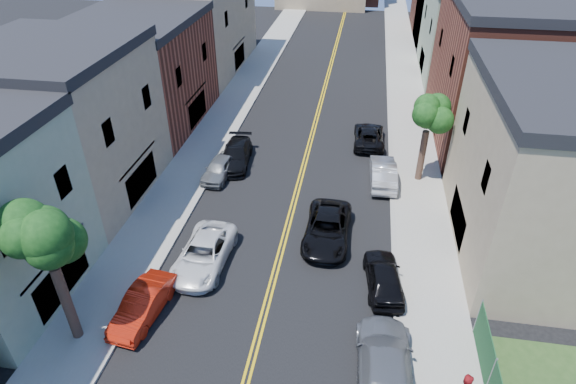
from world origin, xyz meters
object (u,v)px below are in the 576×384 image
at_px(grey_car_right, 385,365).
at_px(silver_car_right, 383,173).
at_px(red_sedan, 143,305).
at_px(dark_car_right_far, 369,136).
at_px(black_suv_lane, 327,229).
at_px(grey_car_left, 219,168).
at_px(black_car_left, 236,155).
at_px(black_car_right, 384,277).
at_px(white_pickup, 204,254).

bearing_deg(grey_car_right, silver_car_right, -91.99).
distance_m(red_sedan, silver_car_right, 17.53).
bearing_deg(dark_car_right_far, black_suv_lane, 78.76).
bearing_deg(grey_car_left, dark_car_right_far, 38.85).
bearing_deg(red_sedan, black_suv_lane, 48.52).
xyz_separation_m(black_car_left, black_car_right, (10.34, -10.86, 0.01)).
xyz_separation_m(red_sedan, black_suv_lane, (7.88, 7.00, 0.06)).
relative_size(grey_car_right, black_suv_lane, 1.05).
bearing_deg(silver_car_right, black_car_left, -7.31).
xyz_separation_m(black_car_left, grey_car_right, (10.34, -16.10, 0.11)).
height_order(white_pickup, dark_car_right_far, white_pickup).
height_order(red_sedan, silver_car_right, silver_car_right).
bearing_deg(grey_car_left, silver_car_right, 10.80).
xyz_separation_m(grey_car_right, black_car_right, (0.00, 5.24, -0.10)).
height_order(white_pickup, grey_car_right, grey_car_right).
bearing_deg(silver_car_right, dark_car_right_far, -82.02).
relative_size(red_sedan, white_pickup, 0.80).
xyz_separation_m(silver_car_right, black_suv_lane, (-3.12, -6.65, -0.02)).
xyz_separation_m(white_pickup, grey_car_left, (-1.70, 8.71, -0.05)).
bearing_deg(black_car_left, black_car_right, -51.54).
bearing_deg(grey_car_left, red_sedan, -84.73).
xyz_separation_m(grey_car_left, black_car_right, (11.00, -8.95, 0.05)).
bearing_deg(grey_car_left, black_car_left, 76.10).
distance_m(white_pickup, grey_car_left, 8.88).
distance_m(grey_car_left, black_car_left, 2.02).
relative_size(white_pickup, black_car_left, 1.06).
distance_m(white_pickup, black_car_right, 9.30).
bearing_deg(white_pickup, black_suv_lane, 28.79).
bearing_deg(grey_car_left, grey_car_right, -46.95).
bearing_deg(black_car_left, white_pickup, -89.56).
bearing_deg(red_sedan, grey_car_left, 96.91).
xyz_separation_m(red_sedan, silver_car_right, (11.00, 13.65, 0.08)).
height_order(grey_car_left, grey_car_right, grey_car_right).
bearing_deg(white_pickup, dark_car_right_far, 63.62).
distance_m(red_sedan, black_car_right, 11.59).
bearing_deg(silver_car_right, black_suv_lane, 62.25).
distance_m(red_sedan, dark_car_right_far, 21.63).
xyz_separation_m(black_car_left, dark_car_right_far, (9.30, 4.70, -0.04)).
bearing_deg(black_suv_lane, dark_car_right_far, 81.24).
bearing_deg(silver_car_right, white_pickup, 43.81).
height_order(grey_car_left, black_car_left, black_car_left).
relative_size(black_car_left, dark_car_right_far, 1.02).
bearing_deg(grey_car_right, white_pickup, -32.48).
height_order(red_sedan, black_car_left, black_car_left).
height_order(grey_car_left, dark_car_right_far, grey_car_left).
bearing_deg(grey_car_right, red_sedan, -10.29).
bearing_deg(white_pickup, silver_car_right, 48.38).
relative_size(red_sedan, dark_car_right_far, 0.86).
bearing_deg(black_suv_lane, grey_car_right, -69.16).
distance_m(white_pickup, silver_car_right, 13.50).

